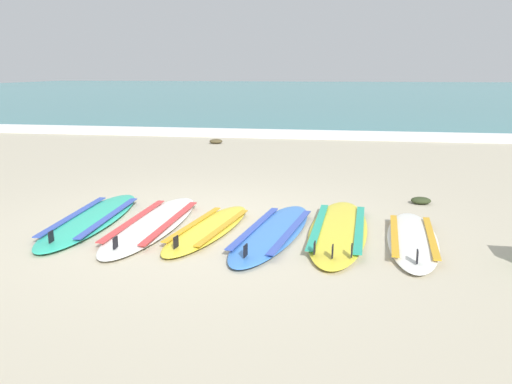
{
  "coord_description": "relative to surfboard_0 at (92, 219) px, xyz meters",
  "views": [
    {
      "loc": [
        1.5,
        -5.44,
        1.72
      ],
      "look_at": [
        0.48,
        0.7,
        0.25
      ],
      "focal_mm": 36.53,
      "sensor_mm": 36.0,
      "label": 1
    }
  ],
  "objects": [
    {
      "name": "ground_plane",
      "position": [
        1.33,
        0.05,
        -0.04
      ],
      "size": [
        80.0,
        80.0,
        0.0
      ],
      "primitive_type": "plane",
      "color": "#B7AD93"
    },
    {
      "name": "sea",
      "position": [
        1.33,
        37.75,
        0.01
      ],
      "size": [
        80.0,
        60.0,
        0.1
      ],
      "primitive_type": "cube",
      "color": "teal",
      "rests_on": "ground"
    },
    {
      "name": "wave_foam_strip",
      "position": [
        1.33,
        8.32,
        0.02
      ],
      "size": [
        80.0,
        1.14,
        0.11
      ],
      "primitive_type": "cube",
      "color": "white",
      "rests_on": "ground"
    },
    {
      "name": "surfboard_0",
      "position": [
        0.0,
        0.0,
        0.0
      ],
      "size": [
        0.72,
        2.41,
        0.18
      ],
      "color": "#2DB793",
      "rests_on": "ground"
    },
    {
      "name": "surfboard_1",
      "position": [
        0.76,
        -0.06,
        -0.0
      ],
      "size": [
        0.65,
        2.42,
        0.18
      ],
      "color": "silver",
      "rests_on": "ground"
    },
    {
      "name": "surfboard_2",
      "position": [
        1.42,
        -0.13,
        0.0
      ],
      "size": [
        0.8,
        2.01,
        0.18
      ],
      "color": "yellow",
      "rests_on": "ground"
    },
    {
      "name": "surfboard_3",
      "position": [
        2.13,
        -0.15,
        0.0
      ],
      "size": [
        0.89,
        2.31,
        0.18
      ],
      "color": "#3875CC",
      "rests_on": "ground"
    },
    {
      "name": "surfboard_4",
      "position": [
        2.82,
        0.05,
        0.0
      ],
      "size": [
        0.73,
        2.47,
        0.18
      ],
      "color": "yellow",
      "rests_on": "ground"
    },
    {
      "name": "surfboard_5",
      "position": [
        3.57,
        -0.14,
        0.0
      ],
      "size": [
        0.64,
        2.02,
        0.18
      ],
      "color": "silver",
      "rests_on": "ground"
    },
    {
      "name": "seaweed_clump_near_shoreline",
      "position": [
        3.87,
        1.49,
        0.01
      ],
      "size": [
        0.26,
        0.21,
        0.09
      ],
      "primitive_type": "ellipsoid",
      "color": "#2D381E",
      "rests_on": "ground"
    },
    {
      "name": "seaweed_clump_mid_sand",
      "position": [
        -0.14,
        6.59,
        0.02
      ],
      "size": [
        0.31,
        0.25,
        0.11
      ],
      "primitive_type": "ellipsoid",
      "color": "#4C4228",
      "rests_on": "ground"
    }
  ]
}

